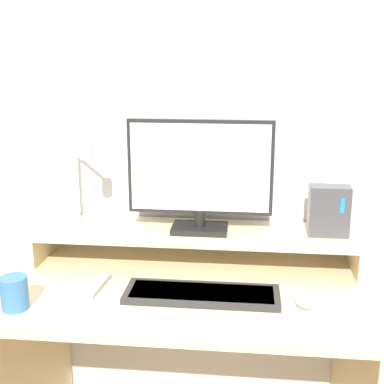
{
  "coord_description": "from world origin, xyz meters",
  "views": [
    {
      "loc": [
        0.18,
        -1.21,
        1.47
      ],
      "look_at": [
        0.01,
        0.35,
        1.04
      ],
      "focal_mm": 50.0,
      "sensor_mm": 36.0,
      "label": 1
    }
  ],
  "objects_px": {
    "monitor": "(200,173)",
    "mouse": "(305,300)",
    "keyboard": "(202,294)",
    "desk_lamp": "(76,184)",
    "remote_control": "(96,285)",
    "router_dock": "(329,211)",
    "mug": "(14,293)"
  },
  "relations": [
    {
      "from": "monitor",
      "to": "mouse",
      "type": "height_order",
      "value": "monitor"
    },
    {
      "from": "mouse",
      "to": "keyboard",
      "type": "bearing_deg",
      "value": 176.88
    },
    {
      "from": "monitor",
      "to": "keyboard",
      "type": "relative_size",
      "value": 1.04
    },
    {
      "from": "desk_lamp",
      "to": "remote_control",
      "type": "height_order",
      "value": "desk_lamp"
    },
    {
      "from": "desk_lamp",
      "to": "router_dock",
      "type": "relative_size",
      "value": 1.87
    },
    {
      "from": "mug",
      "to": "desk_lamp",
      "type": "bearing_deg",
      "value": 78.12
    },
    {
      "from": "desk_lamp",
      "to": "router_dock",
      "type": "distance_m",
      "value": 0.85
    },
    {
      "from": "monitor",
      "to": "mouse",
      "type": "relative_size",
      "value": 5.21
    },
    {
      "from": "mug",
      "to": "keyboard",
      "type": "bearing_deg",
      "value": 13.83
    },
    {
      "from": "router_dock",
      "to": "remote_control",
      "type": "relative_size",
      "value": 1.03
    },
    {
      "from": "keyboard",
      "to": "router_dock",
      "type": "bearing_deg",
      "value": 33.19
    },
    {
      "from": "desk_lamp",
      "to": "keyboard",
      "type": "height_order",
      "value": "desk_lamp"
    },
    {
      "from": "monitor",
      "to": "remote_control",
      "type": "relative_size",
      "value": 2.97
    },
    {
      "from": "keyboard",
      "to": "mug",
      "type": "height_order",
      "value": "mug"
    },
    {
      "from": "remote_control",
      "to": "keyboard",
      "type": "bearing_deg",
      "value": -4.81
    },
    {
      "from": "monitor",
      "to": "mug",
      "type": "relative_size",
      "value": 4.99
    },
    {
      "from": "desk_lamp",
      "to": "remote_control",
      "type": "distance_m",
      "value": 0.36
    },
    {
      "from": "router_dock",
      "to": "keyboard",
      "type": "xyz_separation_m",
      "value": [
        -0.39,
        -0.26,
        -0.19
      ]
    },
    {
      "from": "desk_lamp",
      "to": "monitor",
      "type": "bearing_deg",
      "value": 2.51
    },
    {
      "from": "monitor",
      "to": "mouse",
      "type": "xyz_separation_m",
      "value": [
        0.33,
        -0.27,
        -0.31
      ]
    },
    {
      "from": "router_dock",
      "to": "mug",
      "type": "height_order",
      "value": "router_dock"
    },
    {
      "from": "monitor",
      "to": "desk_lamp",
      "type": "xyz_separation_m",
      "value": [
        -0.42,
        -0.02,
        -0.04
      ]
    },
    {
      "from": "mouse",
      "to": "mug",
      "type": "bearing_deg",
      "value": -172.23
    },
    {
      "from": "monitor",
      "to": "desk_lamp",
      "type": "distance_m",
      "value": 0.42
    },
    {
      "from": "router_dock",
      "to": "mug",
      "type": "xyz_separation_m",
      "value": [
        -0.92,
        -0.39,
        -0.16
      ]
    },
    {
      "from": "desk_lamp",
      "to": "mouse",
      "type": "height_order",
      "value": "desk_lamp"
    },
    {
      "from": "desk_lamp",
      "to": "mouse",
      "type": "distance_m",
      "value": 0.83
    },
    {
      "from": "desk_lamp",
      "to": "mug",
      "type": "distance_m",
      "value": 0.44
    },
    {
      "from": "mouse",
      "to": "router_dock",
      "type": "bearing_deg",
      "value": 71.19
    },
    {
      "from": "keyboard",
      "to": "mug",
      "type": "xyz_separation_m",
      "value": [
        -0.52,
        -0.13,
        0.04
      ]
    },
    {
      "from": "router_dock",
      "to": "mouse",
      "type": "xyz_separation_m",
      "value": [
        -0.09,
        -0.27,
        -0.19
      ]
    },
    {
      "from": "router_dock",
      "to": "keyboard",
      "type": "bearing_deg",
      "value": -146.81
    }
  ]
}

